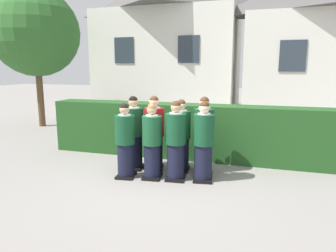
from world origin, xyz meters
name	(u,v)px	position (x,y,z in m)	size (l,w,h in m)	color
ground_plane	(164,178)	(0.00, 0.00, 0.00)	(60.00, 60.00, 0.00)	gray
student_front_row_0	(125,143)	(-0.79, -0.15, 0.74)	(0.41, 0.48, 1.55)	black
student_front_row_1	(152,143)	(-0.24, -0.04, 0.74)	(0.40, 0.47, 1.55)	black
student_front_row_2	(176,143)	(0.24, 0.03, 0.77)	(0.42, 0.50, 1.62)	black
student_front_row_3	(204,143)	(0.79, 0.13, 0.77)	(0.43, 0.53, 1.61)	black
student_rear_row_0	(134,135)	(-0.84, 0.43, 0.78)	(0.43, 0.54, 1.64)	black
student_in_red_blazer	(154,135)	(-0.39, 0.53, 0.79)	(0.48, 0.55, 1.65)	black
student_rear_row_2	(181,137)	(0.20, 0.61, 0.75)	(0.41, 0.49, 1.59)	black
student_rear_row_3	(204,136)	(0.69, 0.67, 0.79)	(0.48, 0.56, 1.65)	black
hedge	(184,131)	(0.00, 1.63, 0.68)	(7.00, 0.70, 1.36)	#214C1E
school_building_main	(171,42)	(-2.59, 9.19, 3.46)	(6.80, 4.77, 6.74)	silver
school_building_annex	(329,43)	(4.21, 7.77, 3.16)	(6.59, 3.20, 6.15)	silver
oak_tree_left	(36,33)	(-6.34, 4.18, 3.51)	(3.22, 3.22, 5.13)	brown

